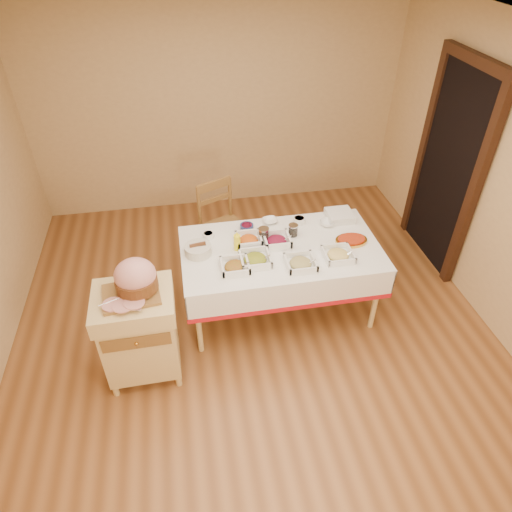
{
  "coord_description": "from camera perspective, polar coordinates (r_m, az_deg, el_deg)",
  "views": [
    {
      "loc": [
        -0.53,
        -2.94,
        3.27
      ],
      "look_at": [
        0.05,
        0.2,
        0.77
      ],
      "focal_mm": 32.0,
      "sensor_mm": 36.0,
      "label": 1
    }
  ],
  "objects": [
    {
      "name": "preserve_jar_left",
      "position": [
        4.24,
        0.95,
        2.66
      ],
      "size": [
        0.1,
        0.1,
        0.13
      ],
      "color": "silver",
      "rests_on": "dining_table"
    },
    {
      "name": "serving_dish_e",
      "position": [
        4.22,
        -0.91,
        2.06
      ],
      "size": [
        0.24,
        0.23,
        0.11
      ],
      "color": "white",
      "rests_on": "dining_table"
    },
    {
      "name": "small_bowl_right",
      "position": [
        4.51,
        5.42,
        4.5
      ],
      "size": [
        0.12,
        0.12,
        0.06
      ],
      "color": "white",
      "rests_on": "dining_table"
    },
    {
      "name": "dining_chair",
      "position": [
        4.92,
        -4.17,
        3.77
      ],
      "size": [
        0.57,
        0.56,
        0.98
      ],
      "color": "brown",
      "rests_on": "ground"
    },
    {
      "name": "small_bowl_mid",
      "position": [
        4.39,
        -1.17,
        3.66
      ],
      "size": [
        0.13,
        0.13,
        0.06
      ],
      "color": "navy",
      "rests_on": "dining_table"
    },
    {
      "name": "small_bowl_left",
      "position": [
        4.31,
        -5.98,
        2.65
      ],
      "size": [
        0.11,
        0.11,
        0.05
      ],
      "color": "white",
      "rests_on": "dining_table"
    },
    {
      "name": "serving_dish_a",
      "position": [
        3.91,
        -2.64,
        -1.29
      ],
      "size": [
        0.25,
        0.24,
        0.11
      ],
      "color": "white",
      "rests_on": "dining_table"
    },
    {
      "name": "serving_dish_f",
      "position": [
        4.21,
        2.62,
        1.96
      ],
      "size": [
        0.25,
        0.24,
        0.12
      ],
      "color": "white",
      "rests_on": "dining_table"
    },
    {
      "name": "room_shell",
      "position": [
        3.58,
        -0.22,
        4.64
      ],
      "size": [
        5.0,
        5.0,
        5.0
      ],
      "color": "brown",
      "rests_on": "ground"
    },
    {
      "name": "preserve_jar_right",
      "position": [
        4.31,
        4.65,
        3.17
      ],
      "size": [
        0.09,
        0.09,
        0.12
      ],
      "color": "silver",
      "rests_on": "dining_table"
    },
    {
      "name": "brass_platter",
      "position": [
        4.33,
        11.82,
        1.97
      ],
      "size": [
        0.3,
        0.22,
        0.04
      ],
      "color": "gold",
      "rests_on": "dining_table"
    },
    {
      "name": "serving_dish_d",
      "position": [
        4.1,
        10.23,
        0.16
      ],
      "size": [
        0.25,
        0.25,
        0.1
      ],
      "color": "white",
      "rests_on": "dining_table"
    },
    {
      "name": "butcher_cart",
      "position": [
        3.88,
        -14.38,
        -8.99
      ],
      "size": [
        0.63,
        0.53,
        0.89
      ],
      "color": "#E1C27B",
      "rests_on": "ground"
    },
    {
      "name": "ham_on_board",
      "position": [
        3.56,
        -14.9,
        -2.87
      ],
      "size": [
        0.45,
        0.43,
        0.3
      ],
      "color": "brown",
      "rests_on": "butcher_cart"
    },
    {
      "name": "mustard_bottle",
      "position": [
        4.11,
        -2.39,
        1.8
      ],
      "size": [
        0.06,
        0.06,
        0.19
      ],
      "color": "yellow",
      "rests_on": "dining_table"
    },
    {
      "name": "serving_dish_c",
      "position": [
        3.96,
        5.59,
        -0.89
      ],
      "size": [
        0.25,
        0.25,
        0.1
      ],
      "color": "white",
      "rests_on": "dining_table"
    },
    {
      "name": "bowl_small_imported",
      "position": [
        4.52,
        8.92,
        4.1
      ],
      "size": [
        0.19,
        0.19,
        0.05
      ],
      "primitive_type": "imported",
      "rotation": [
        0.0,
        0.0,
        -0.37
      ],
      "color": "white",
      "rests_on": "dining_table"
    },
    {
      "name": "doorway",
      "position": [
        5.18,
        22.99,
        10.35
      ],
      "size": [
        0.09,
        1.1,
        2.2
      ],
      "color": "black",
      "rests_on": "ground"
    },
    {
      "name": "plate_stack",
      "position": [
        4.62,
        10.41,
        4.99
      ],
      "size": [
        0.25,
        0.25,
        0.08
      ],
      "color": "white",
      "rests_on": "dining_table"
    },
    {
      "name": "bowl_white_imported",
      "position": [
        4.51,
        1.77,
        4.41
      ],
      "size": [
        0.16,
        0.16,
        0.04
      ],
      "primitive_type": "imported",
      "rotation": [
        0.0,
        0.0,
        0.14
      ],
      "color": "white",
      "rests_on": "dining_table"
    },
    {
      "name": "dining_table",
      "position": [
        4.28,
        3.04,
        -0.65
      ],
      "size": [
        1.82,
        1.02,
        0.76
      ],
      "color": "#E1C27B",
      "rests_on": "ground"
    },
    {
      "name": "serving_dish_b",
      "position": [
        3.98,
        -0.1,
        -0.39
      ],
      "size": [
        0.26,
        0.26,
        0.11
      ],
      "color": "white",
      "rests_on": "dining_table"
    },
    {
      "name": "bread_basket",
      "position": [
        4.11,
        -7.25,
        0.79
      ],
      "size": [
        0.24,
        0.24,
        0.11
      ],
      "color": "beige",
      "rests_on": "dining_table"
    }
  ]
}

